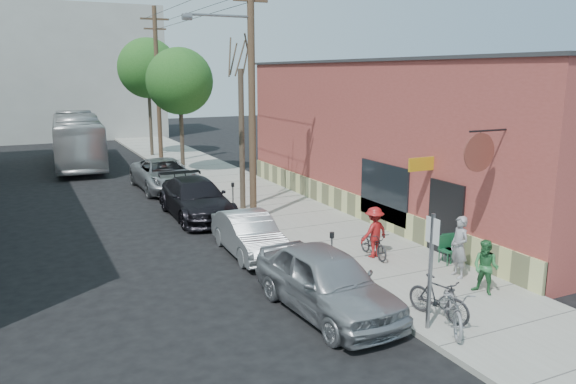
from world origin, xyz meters
name	(u,v)px	position (x,y,z in m)	size (l,w,h in m)	color
ground	(253,279)	(0.00, 0.00, 0.00)	(120.00, 120.00, 0.00)	black
sidewalk	(248,194)	(4.25, 11.00, 0.07)	(4.50, 58.00, 0.15)	gray
cafe_building	(399,138)	(8.99, 4.99, 3.30)	(6.60, 20.20, 6.61)	#943D37
end_cap_building	(59,73)	(-2.00, 42.00, 6.00)	(18.00, 8.00, 12.00)	#A9A9A4
sign_post	(431,261)	(2.35, -5.16, 1.83)	(0.07, 0.45, 2.80)	slate
parking_meter_near	(332,245)	(2.25, -0.82, 0.98)	(0.14, 0.14, 1.24)	slate
parking_meter_far	(233,192)	(2.25, 7.72, 0.98)	(0.14, 0.14, 1.24)	slate
utility_pole_near	(250,90)	(2.39, 5.88, 5.41)	(3.57, 0.28, 10.00)	#503A28
utility_pole_far	(158,84)	(2.45, 21.86, 5.34)	(1.80, 0.28, 10.00)	#503A28
tree_bare	(242,140)	(2.80, 7.97, 3.19)	(0.24, 0.24, 6.09)	#44392C
tree_leafy_mid	(180,81)	(2.80, 17.80, 5.56)	(3.88, 3.88, 7.36)	#44392C
tree_leafy_far	(148,68)	(2.80, 26.21, 6.35)	(4.24, 4.24, 8.33)	#44392C
patio_chair_a	(452,248)	(6.16, -1.71, 0.59)	(0.50, 0.50, 0.88)	#14492C
patio_chair_b	(448,250)	(5.94, -1.80, 0.59)	(0.50, 0.50, 0.88)	#14492C
patron_grey	(459,247)	(5.39, -2.84, 1.07)	(0.67, 0.44, 1.85)	gray
patron_green	(486,267)	(5.14, -4.15, 0.91)	(0.74, 0.57, 1.51)	#2C703B
cyclist	(374,232)	(4.19, -0.22, 0.99)	(1.08, 0.62, 1.68)	maroon
cyclist_bike	(374,244)	(4.19, -0.22, 0.58)	(0.57, 1.64, 0.86)	black
parked_bike_a	(439,298)	(2.93, -4.85, 0.68)	(0.50, 1.77, 1.07)	black
parked_bike_b	(453,307)	(2.87, -5.42, 0.68)	(0.71, 2.04, 1.07)	slate
car_0	(326,281)	(0.80, -3.04, 0.85)	(2.01, 5.00, 1.70)	#9EA0A5
car_1	(249,234)	(0.80, 2.24, 0.70)	(1.49, 4.26, 1.40)	#A7ACAE
car_2	(196,199)	(0.62, 7.85, 0.82)	(2.28, 5.62, 1.63)	black
car_3	(165,175)	(0.80, 14.08, 0.81)	(2.69, 5.84, 1.62)	gray
bus	(77,140)	(-2.42, 24.61, 1.70)	(2.86, 12.23, 3.41)	silver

